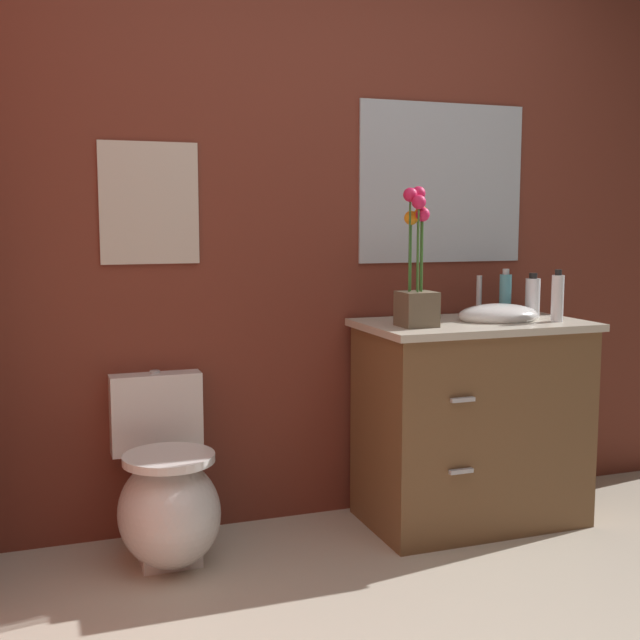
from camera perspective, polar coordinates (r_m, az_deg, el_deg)
wall_back at (r=3.55m, az=2.64°, el=6.44°), size 4.36×0.05×2.50m
toilet at (r=3.19m, az=-10.72°, el=-12.16°), size 0.38×0.59×0.69m
vanity_cabinet at (r=3.54m, az=10.62°, el=-6.86°), size 0.94×0.56×1.04m
flower_vase at (r=3.24m, az=6.83°, el=2.83°), size 0.14×0.14×0.56m
soap_bottle at (r=3.62m, az=12.90°, el=1.72°), size 0.05×0.05×0.21m
lotion_bottle at (r=3.53m, az=16.37°, el=1.53°), size 0.05×0.05×0.22m
hand_wash_bottle at (r=3.67m, az=14.73°, el=1.58°), size 0.06×0.06×0.19m
wall_poster at (r=3.28m, az=-11.91°, el=8.04°), size 0.39×0.01×0.48m
wall_mirror at (r=3.70m, az=8.60°, el=9.49°), size 0.80×0.01×0.70m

